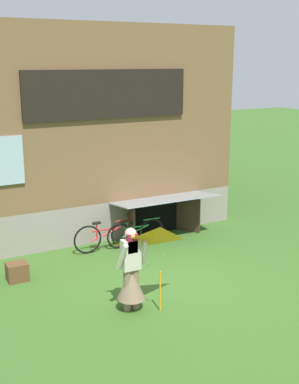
{
  "coord_description": "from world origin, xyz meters",
  "views": [
    {
      "loc": [
        -4.8,
        -8.31,
        4.5
      ],
      "look_at": [
        0.07,
        0.96,
        1.75
      ],
      "focal_mm": 47.14,
      "sensor_mm": 36.0,
      "label": 1
    }
  ],
  "objects_px": {
    "person": "(131,276)",
    "wooden_crate": "(17,272)",
    "bicycle_red": "(106,236)",
    "bicycle_green": "(136,233)",
    "kite": "(160,252)"
  },
  "relations": [
    {
      "from": "kite",
      "to": "wooden_crate",
      "type": "height_order",
      "value": "kite"
    },
    {
      "from": "person",
      "to": "wooden_crate",
      "type": "bearing_deg",
      "value": 145.02
    },
    {
      "from": "bicycle_green",
      "to": "person",
      "type": "bearing_deg",
      "value": -114.37
    },
    {
      "from": "person",
      "to": "wooden_crate",
      "type": "xyz_separation_m",
      "value": [
        -1.57,
        2.26,
        -0.48
      ]
    },
    {
      "from": "bicycle_red",
      "to": "bicycle_green",
      "type": "bearing_deg",
      "value": -3.47
    },
    {
      "from": "kite",
      "to": "bicycle_red",
      "type": "relative_size",
      "value": 0.97
    },
    {
      "from": "person",
      "to": "kite",
      "type": "height_order",
      "value": "kite"
    },
    {
      "from": "person",
      "to": "kite",
      "type": "relative_size",
      "value": 0.99
    },
    {
      "from": "kite",
      "to": "bicycle_red",
      "type": "distance_m",
      "value": 3.74
    },
    {
      "from": "bicycle_red",
      "to": "kite",
      "type": "bearing_deg",
      "value": -96.94
    },
    {
      "from": "wooden_crate",
      "to": "bicycle_red",
      "type": "bearing_deg",
      "value": 17.61
    },
    {
      "from": "person",
      "to": "wooden_crate",
      "type": "relative_size",
      "value": 3.7
    },
    {
      "from": "person",
      "to": "bicycle_green",
      "type": "distance_m",
      "value": 3.34
    },
    {
      "from": "person",
      "to": "bicycle_red",
      "type": "distance_m",
      "value": 3.12
    },
    {
      "from": "bicycle_red",
      "to": "wooden_crate",
      "type": "height_order",
      "value": "bicycle_red"
    }
  ]
}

